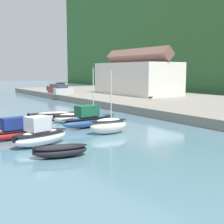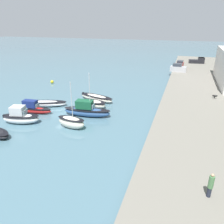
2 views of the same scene
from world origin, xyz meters
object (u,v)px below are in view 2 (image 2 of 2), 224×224
(moored_boat_4, at_px, (44,103))
(parked_car_1, at_px, (178,68))
(moored_boat_0, at_px, (97,98))
(moored_boat_3, at_px, (71,122))
(mooring_buoy_0, at_px, (52,82))
(moored_boat_5, at_px, (32,108))
(dog_on_quay, at_px, (215,96))
(moored_boat_2, at_px, (87,110))
(parked_car_0, at_px, (180,65))
(moored_boat_1, at_px, (94,103))
(pickup_truck_0, at_px, (198,61))
(person_on_quay, at_px, (211,185))
(moored_boat_6, at_px, (20,117))

(moored_boat_4, xyz_separation_m, parked_car_1, (-31.47, 20.91, 1.61))
(moored_boat_0, xyz_separation_m, moored_boat_3, (11.69, 1.02, 0.30))
(mooring_buoy_0, bearing_deg, moored_boat_0, 61.01)
(moored_boat_5, distance_m, dog_on_quay, 31.35)
(moored_boat_2, bearing_deg, parked_car_0, 156.51)
(moored_boat_3, distance_m, moored_boat_5, 9.19)
(moored_boat_5, height_order, parked_car_0, parked_car_0)
(moored_boat_1, xyz_separation_m, parked_car_1, (-29.01, 12.42, 1.50))
(parked_car_1, bearing_deg, moored_boat_5, -27.62)
(pickup_truck_0, height_order, person_on_quay, person_on_quay)
(parked_car_0, height_order, parked_car_1, same)
(pickup_truck_0, height_order, dog_on_quay, pickup_truck_0)
(pickup_truck_0, bearing_deg, moored_boat_2, -26.02)
(parked_car_0, relative_size, person_on_quay, 2.02)
(person_on_quay, bearing_deg, pickup_truck_0, 179.26)
(person_on_quay, bearing_deg, moored_boat_4, -121.16)
(moored_boat_6, bearing_deg, parked_car_1, 138.13)
(person_on_quay, bearing_deg, parked_car_1, -174.29)
(moored_boat_6, relative_size, mooring_buoy_0, 7.58)
(moored_boat_2, relative_size, moored_boat_6, 1.33)
(mooring_buoy_0, bearing_deg, dog_on_quay, 83.93)
(parked_car_1, distance_m, pickup_truck_0, 16.54)
(moored_boat_2, height_order, moored_boat_6, moored_boat_2)
(moored_boat_0, xyz_separation_m, moored_boat_1, (3.14, 0.90, 0.06))
(parked_car_1, bearing_deg, moored_boat_3, -14.51)
(person_on_quay, bearing_deg, moored_boat_3, -118.94)
(moored_boat_5, xyz_separation_m, mooring_buoy_0, (-17.09, -7.32, -0.36))
(moored_boat_0, relative_size, moored_boat_3, 1.12)
(moored_boat_0, relative_size, parked_car_0, 1.71)
(mooring_buoy_0, bearing_deg, pickup_truck_0, 134.42)
(moored_boat_4, xyz_separation_m, person_on_quay, (15.48, 25.60, 1.79))
(moored_boat_1, xyz_separation_m, pickup_truck_0, (-44.60, 17.92, 1.40))
(moored_boat_0, relative_size, mooring_buoy_0, 9.76)
(moored_boat_3, bearing_deg, moored_boat_6, -75.87)
(moored_boat_6, height_order, parked_car_1, parked_car_1)
(moored_boat_0, bearing_deg, parked_car_1, 168.45)
(moored_boat_5, xyz_separation_m, parked_car_1, (-34.64, 21.00, 1.40))
(moored_boat_1, xyz_separation_m, moored_boat_3, (8.55, 0.12, 0.24))
(moored_boat_4, xyz_separation_m, mooring_buoy_0, (-13.92, -7.42, -0.15))
(moored_boat_3, relative_size, moored_boat_5, 0.99)
(moored_boat_5, bearing_deg, moored_boat_4, 172.72)
(moored_boat_4, bearing_deg, moored_boat_0, 107.64)
(moored_boat_0, xyz_separation_m, parked_car_0, (-31.49, 13.54, 1.55))
(moored_boat_1, height_order, moored_boat_5, moored_boat_5)
(moored_boat_6, relative_size, parked_car_1, 1.34)
(moored_boat_3, relative_size, parked_car_0, 1.53)
(moored_boat_2, xyz_separation_m, parked_car_1, (-33.04, 12.03, 1.20))
(moored_boat_3, xyz_separation_m, mooring_buoy_0, (-20.01, -16.03, -0.51))
(moored_boat_2, height_order, dog_on_quay, moored_boat_2)
(moored_boat_3, relative_size, parked_car_1, 1.54)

